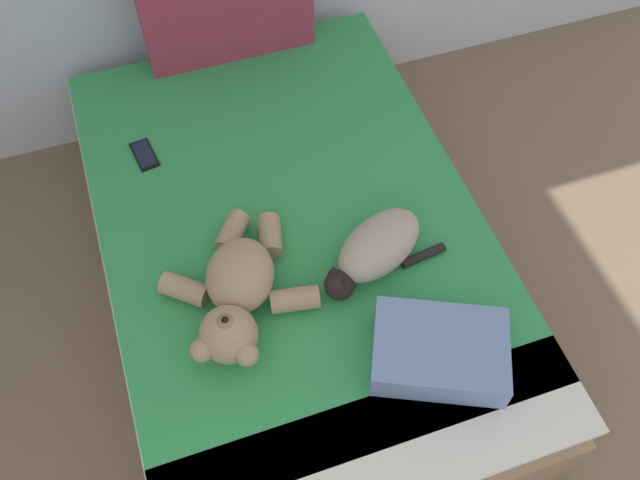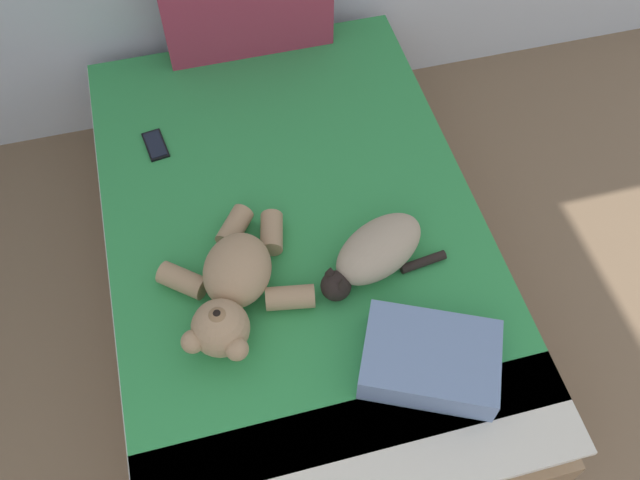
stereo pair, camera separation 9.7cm
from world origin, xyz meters
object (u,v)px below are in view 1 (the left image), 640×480
Objects in this scene: bed at (293,256)px; throw_pillow at (439,351)px; patterned_cushion at (227,10)px; cell_phone at (144,155)px; teddy_bear at (237,293)px; cat at (375,249)px.

bed is 5.07× the size of throw_pillow.
patterned_cushion is at bearing 98.45° from throw_pillow.
cell_phone is 1.31m from throw_pillow.
bed is 0.75m from throw_pillow.
cat is at bearing 2.31° from teddy_bear.
patterned_cushion reaches higher than cell_phone.
teddy_bear is 0.75m from cell_phone.
patterned_cushion is 1.54× the size of cat.
cat is at bearing -48.01° from cell_phone.
cell_phone is (-0.43, 0.46, 0.23)m from bed.
throw_pillow reaches higher than cell_phone.
patterned_cushion is 1.19m from cat.
patterned_cushion reaches higher than bed.
bed is at bearing 46.14° from teddy_bear.
patterned_cushion is at bearing 44.98° from cell_phone.
patterned_cushion is 1.15× the size of teddy_bear.
patterned_cushion is at bearing 76.26° from teddy_bear.
throw_pillow is (0.23, -1.56, -0.15)m from patterned_cushion.
cat is at bearing -81.22° from patterned_cushion.
cat is 0.74× the size of teddy_bear.
cat reaches higher than cell_phone.
teddy_bear is 0.64m from throw_pillow.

